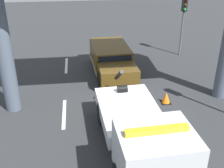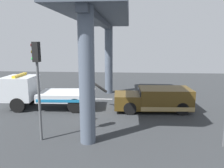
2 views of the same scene
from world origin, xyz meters
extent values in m
cube|color=#2D3033|center=(0.00, 0.00, -0.05)|extent=(60.00, 40.00, 0.10)
cube|color=silver|center=(-6.00, -2.85, 0.00)|extent=(2.60, 0.16, 0.01)
cube|color=silver|center=(0.00, -2.85, 0.00)|extent=(2.60, 0.16, 0.01)
cube|color=silver|center=(1.73, -0.06, 0.93)|extent=(3.96, 2.59, 0.55)
cube|color=silver|center=(5.06, 0.11, 1.48)|extent=(2.16, 2.41, 1.65)
cube|color=black|center=(5.67, 0.14, 1.84)|extent=(0.17, 2.21, 0.66)
cube|color=#196B9E|center=(1.67, 1.14, 0.84)|extent=(3.64, 0.21, 0.20)
cylinder|color=black|center=(-0.46, -0.17, 1.66)|extent=(1.42, 0.25, 1.07)
cylinder|color=black|center=(0.35, -0.13, 1.32)|extent=(0.38, 0.47, 0.36)
cube|color=yellow|center=(5.06, 0.11, 2.38)|extent=(0.34, 1.93, 0.16)
cylinder|color=black|center=(0.91, 0.94, 0.50)|extent=(1.02, 0.37, 1.00)
cylinder|color=black|center=(1.02, -1.14, 0.50)|extent=(1.02, 0.37, 1.00)
cube|color=#4C3814|center=(-5.15, -0.03, 0.91)|extent=(3.56, 2.37, 1.35)
cube|color=#4C3814|center=(-2.56, 0.10, 0.71)|extent=(1.83, 2.20, 0.95)
cube|color=black|center=(-3.40, 0.06, 1.20)|extent=(0.16, 1.94, 0.59)
cube|color=#9E8451|center=(-5.15, -0.03, 0.41)|extent=(3.59, 2.39, 0.28)
cylinder|color=black|center=(-2.76, 1.05, 0.42)|extent=(0.85, 0.32, 0.84)
cylinder|color=black|center=(-2.66, -0.87, 0.42)|extent=(0.85, 0.32, 0.84)
cylinder|color=black|center=(-6.15, 0.88, 0.42)|extent=(0.85, 0.32, 0.84)
cylinder|color=black|center=(-6.05, -1.04, 0.42)|extent=(0.85, 0.32, 0.84)
cylinder|color=#4C5666|center=(-0.78, -5.29, 3.09)|extent=(0.72, 0.72, 6.17)
cylinder|color=#515456|center=(-7.00, 5.27, 1.57)|extent=(0.12, 0.12, 3.13)
cube|color=black|center=(-7.00, 5.27, 3.58)|extent=(0.28, 0.32, 0.90)
sphere|color=#360605|center=(-6.84, 5.27, 3.88)|extent=(0.18, 0.18, 0.18)
sphere|color=#3A2D06|center=(-6.84, 5.27, 3.58)|extent=(0.18, 0.18, 0.18)
sphere|color=green|center=(-6.84, 5.27, 3.28)|extent=(0.18, 0.18, 0.18)
cone|color=orange|center=(-0.40, 2.24, 0.29)|extent=(0.44, 0.44, 0.58)
cube|color=black|center=(-0.40, 2.24, 0.01)|extent=(0.48, 0.48, 0.03)
camera|label=1|loc=(11.55, -2.03, 7.21)|focal=45.19mm
camera|label=2|loc=(-2.68, 14.93, 4.61)|focal=35.23mm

